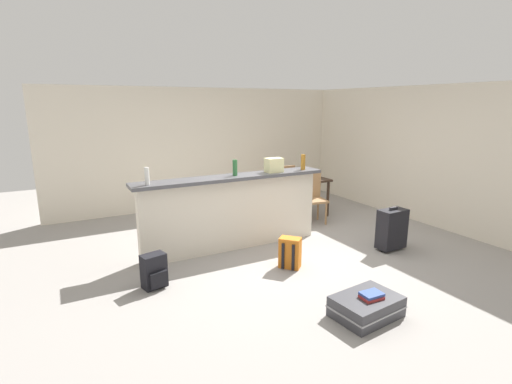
% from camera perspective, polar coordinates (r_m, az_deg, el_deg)
% --- Properties ---
extents(ground_plane, '(13.00, 13.00, 0.05)m').
position_cam_1_polar(ground_plane, '(5.95, 3.84, -8.61)').
color(ground_plane, gray).
extents(wall_back, '(6.60, 0.10, 2.50)m').
position_cam_1_polar(wall_back, '(8.32, -7.21, 6.64)').
color(wall_back, silver).
rests_on(wall_back, ground_plane).
extents(wall_right, '(0.10, 6.00, 2.50)m').
position_cam_1_polar(wall_right, '(7.84, 22.17, 5.39)').
color(wall_right, silver).
rests_on(wall_right, ground_plane).
extents(partition_half_wall, '(2.80, 0.20, 1.08)m').
position_cam_1_polar(partition_half_wall, '(5.77, -3.49, -3.34)').
color(partition_half_wall, silver).
rests_on(partition_half_wall, ground_plane).
extents(bar_countertop, '(2.96, 0.40, 0.05)m').
position_cam_1_polar(bar_countertop, '(5.64, -3.57, 2.19)').
color(bar_countertop, '#4C4C51').
rests_on(bar_countertop, partition_half_wall).
extents(bottle_white, '(0.06, 0.06, 0.23)m').
position_cam_1_polar(bottle_white, '(5.17, -16.02, 2.30)').
color(bottle_white, silver).
rests_on(bottle_white, bar_countertop).
extents(bottle_green, '(0.07, 0.07, 0.23)m').
position_cam_1_polar(bottle_green, '(5.63, -3.17, 3.66)').
color(bottle_green, '#2D6B38').
rests_on(bottle_green, bar_countertop).
extents(bottle_amber, '(0.07, 0.07, 0.25)m').
position_cam_1_polar(bottle_amber, '(6.18, 7.07, 4.47)').
color(bottle_amber, '#9E661E').
rests_on(bottle_amber, bar_countertop).
extents(grocery_bag, '(0.26, 0.18, 0.22)m').
position_cam_1_polar(grocery_bag, '(5.91, 2.70, 4.04)').
color(grocery_bag, beige).
rests_on(grocery_bag, bar_countertop).
extents(dining_table, '(1.10, 0.80, 0.74)m').
position_cam_1_polar(dining_table, '(7.50, 6.26, 1.29)').
color(dining_table, '#332319').
rests_on(dining_table, ground_plane).
extents(dining_chair_near_partition, '(0.46, 0.46, 0.93)m').
position_cam_1_polar(dining_chair_near_partition, '(7.15, 8.51, -0.45)').
color(dining_chair_near_partition, '#9E754C').
rests_on(dining_chair_near_partition, ground_plane).
extents(dining_chair_far_side, '(0.40, 0.40, 0.93)m').
position_cam_1_polar(dining_chair_far_side, '(7.99, 4.16, 1.10)').
color(dining_chair_far_side, '#9E754C').
rests_on(dining_chair_far_side, ground_plane).
extents(suitcase_flat_charcoal, '(0.86, 0.56, 0.22)m').
position_cam_1_polar(suitcase_flat_charcoal, '(4.30, 16.23, -16.12)').
color(suitcase_flat_charcoal, '#38383D').
rests_on(suitcase_flat_charcoal, ground_plane).
extents(backpack_orange, '(0.34, 0.34, 0.42)m').
position_cam_1_polar(backpack_orange, '(5.23, 5.15, -9.08)').
color(backpack_orange, orange).
rests_on(backpack_orange, ground_plane).
extents(backpack_black, '(0.31, 0.29, 0.42)m').
position_cam_1_polar(backpack_black, '(4.83, -15.00, -11.45)').
color(backpack_black, black).
rests_on(backpack_black, ground_plane).
extents(suitcase_upright_black, '(0.45, 0.25, 0.67)m').
position_cam_1_polar(suitcase_upright_black, '(6.12, 19.68, -5.22)').
color(suitcase_upright_black, black).
rests_on(suitcase_upright_black, ground_plane).
extents(book_stack, '(0.24, 0.18, 0.06)m').
position_cam_1_polar(book_stack, '(4.22, 16.93, -14.63)').
color(book_stack, '#AD2D2D').
rests_on(book_stack, suitcase_flat_charcoal).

